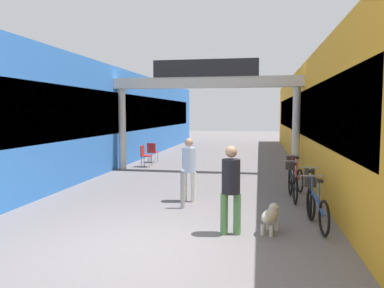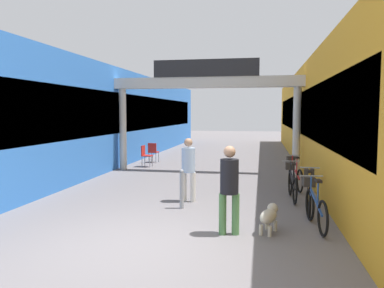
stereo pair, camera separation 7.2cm
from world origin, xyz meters
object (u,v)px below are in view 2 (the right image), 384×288
Objects in this scene: bicycle_blue_nearest at (315,205)px; cafe_chair_red_nearer at (145,154)px; pedestrian_with_dog at (229,184)px; bicycle_red_farthest at (295,174)px; dog_on_leash at (269,216)px; bicycle_orange_second at (309,192)px; bollard_post_metal at (182,189)px; cafe_chair_red_farther at (153,151)px; bicycle_black_third at (292,182)px; pedestrian_companion at (188,166)px.

bicycle_blue_nearest is 9.29m from cafe_chair_red_nearer.
pedestrian_with_dog is 0.99× the size of bicycle_red_farthest.
bicycle_orange_second is at bearing 62.06° from dog_on_leash.
cafe_chair_red_farther is at bearing 111.16° from bollard_post_metal.
cafe_chair_red_nearer is (-4.18, 8.07, -0.41)m from pedestrian_with_dog.
bicycle_blue_nearest is at bearing -51.30° from cafe_chair_red_nearer.
bicycle_orange_second reaches higher than bollard_post_metal.
bicycle_blue_nearest is at bearing 31.90° from dog_on_leash.
pedestrian_with_dog is 3.51m from bicycle_black_third.
bollard_post_metal is at bearing 144.40° from dog_on_leash.
bicycle_blue_nearest reaches higher than cafe_chair_red_nearer.
pedestrian_with_dog is 0.98× the size of bicycle_blue_nearest.
bicycle_red_farthest is (0.19, 1.44, 0.00)m from bicycle_black_third.
cafe_chair_red_nearer reaches higher than dog_on_leash.
bicycle_red_farthest is at bearing 82.51° from bicycle_black_third.
pedestrian_companion is 7.64m from cafe_chair_red_farther.
bicycle_blue_nearest is at bearing -16.81° from bollard_post_metal.
cafe_chair_red_farther is (-2.99, 7.72, 0.07)m from bollard_post_metal.
bicycle_orange_second is at bearing -51.33° from cafe_chair_red_farther.
pedestrian_companion reaches higher than bollard_post_metal.
cafe_chair_red_nearer is (-2.92, 6.38, 0.07)m from bollard_post_metal.
bicycle_black_third and bicycle_red_farthest have the same top height.
pedestrian_with_dog is 1.89m from bicycle_blue_nearest.
bicycle_black_third is (0.64, 2.92, 0.12)m from dog_on_leash.
pedestrian_with_dog is 1.00m from dog_on_leash.
bicycle_black_third is 1.90× the size of cafe_chair_red_nearer.
pedestrian_with_dog is 2.70m from pedestrian_companion.
bicycle_red_farthest is at bearing 71.35° from pedestrian_with_dog.
bicycle_orange_second is 2.94m from bollard_post_metal.
dog_on_leash is 4.44m from bicycle_red_farthest.
bicycle_black_third is at bearing 66.71° from pedestrian_with_dog.
bicycle_red_farthest is (-0.06, 3.81, 0.00)m from bicycle_blue_nearest.
bicycle_blue_nearest is at bearing -91.83° from bicycle_orange_second.
bicycle_blue_nearest is at bearing -89.02° from bicycle_red_farthest.
cafe_chair_red_farther is at bearing 92.89° from cafe_chair_red_nearer.
bicycle_black_third reaches higher than cafe_chair_red_farther.
bicycle_orange_second is (0.04, 1.20, 0.00)m from bicycle_blue_nearest.
pedestrian_with_dog is 2.67m from bicycle_orange_second.
pedestrian_with_dog is at bearing -129.48° from bicycle_orange_second.
bicycle_blue_nearest reaches higher than cafe_chair_red_farther.
bicycle_orange_second is at bearing -75.96° from bicycle_black_third.
pedestrian_companion is 1.73× the size of bollard_post_metal.
pedestrian_companion is 1.82× the size of cafe_chair_red_nearer.
pedestrian_companion is 2.77m from bicycle_black_third.
cafe_chair_red_farther is (-0.07, 1.34, 0.00)m from cafe_chair_red_nearer.
bicycle_orange_second is at bearing -87.73° from bicycle_red_farthest.
pedestrian_companion is at bearing -62.60° from cafe_chair_red_nearer.
dog_on_leash is 1.06m from bicycle_blue_nearest.
dog_on_leash is 3.00m from bicycle_black_third.
pedestrian_with_dog is 9.10m from cafe_chair_red_nearer.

